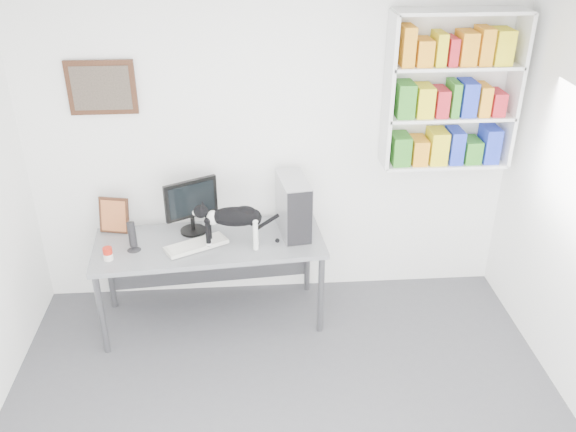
{
  "coord_description": "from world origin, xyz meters",
  "views": [
    {
      "loc": [
        -0.21,
        -2.68,
        3.22
      ],
      "look_at": [
        0.1,
        1.53,
        0.97
      ],
      "focal_mm": 38.0,
      "sensor_mm": 36.0,
      "label": 1
    }
  ],
  "objects_px": {
    "cat": "(234,227)",
    "monitor": "(191,206)",
    "bookshelf": "(452,91)",
    "keyboard": "(196,245)",
    "leaning_print": "(114,215)",
    "pc_tower": "(293,206)",
    "soup_can": "(108,254)",
    "speaker": "(132,236)",
    "desk": "(212,281)"
  },
  "relations": [
    {
      "from": "bookshelf",
      "to": "leaning_print",
      "type": "relative_size",
      "value": 4.06
    },
    {
      "from": "speaker",
      "to": "soup_can",
      "type": "height_order",
      "value": "speaker"
    },
    {
      "from": "leaning_print",
      "to": "cat",
      "type": "height_order",
      "value": "cat"
    },
    {
      "from": "keyboard",
      "to": "soup_can",
      "type": "relative_size",
      "value": 4.67
    },
    {
      "from": "monitor",
      "to": "pc_tower",
      "type": "bearing_deg",
      "value": -31.46
    },
    {
      "from": "speaker",
      "to": "leaning_print",
      "type": "relative_size",
      "value": 0.81
    },
    {
      "from": "bookshelf",
      "to": "soup_can",
      "type": "height_order",
      "value": "bookshelf"
    },
    {
      "from": "bookshelf",
      "to": "leaning_print",
      "type": "bearing_deg",
      "value": -178.22
    },
    {
      "from": "bookshelf",
      "to": "pc_tower",
      "type": "height_order",
      "value": "bookshelf"
    },
    {
      "from": "keyboard",
      "to": "speaker",
      "type": "distance_m",
      "value": 0.49
    },
    {
      "from": "cat",
      "to": "monitor",
      "type": "bearing_deg",
      "value": 145.51
    },
    {
      "from": "keyboard",
      "to": "soup_can",
      "type": "distance_m",
      "value": 0.67
    },
    {
      "from": "speaker",
      "to": "soup_can",
      "type": "relative_size",
      "value": 2.39
    },
    {
      "from": "keyboard",
      "to": "soup_can",
      "type": "height_order",
      "value": "soup_can"
    },
    {
      "from": "speaker",
      "to": "leaning_print",
      "type": "xyz_separation_m",
      "value": [
        -0.19,
        0.31,
        0.03
      ]
    },
    {
      "from": "pc_tower",
      "to": "monitor",
      "type": "bearing_deg",
      "value": 168.71
    },
    {
      "from": "bookshelf",
      "to": "speaker",
      "type": "height_order",
      "value": "bookshelf"
    },
    {
      "from": "speaker",
      "to": "soup_can",
      "type": "xyz_separation_m",
      "value": [
        -0.17,
        -0.13,
        -0.07
      ]
    },
    {
      "from": "pc_tower",
      "to": "soup_can",
      "type": "xyz_separation_m",
      "value": [
        -1.43,
        -0.34,
        -0.18
      ]
    },
    {
      "from": "bookshelf",
      "to": "leaning_print",
      "type": "distance_m",
      "value": 2.86
    },
    {
      "from": "monitor",
      "to": "keyboard",
      "type": "relative_size",
      "value": 0.97
    },
    {
      "from": "cat",
      "to": "leaning_print",
      "type": "bearing_deg",
      "value": 165.64
    },
    {
      "from": "leaning_print",
      "to": "pc_tower",
      "type": "bearing_deg",
      "value": 8.24
    },
    {
      "from": "desk",
      "to": "cat",
      "type": "bearing_deg",
      "value": -31.62
    },
    {
      "from": "bookshelf",
      "to": "keyboard",
      "type": "xyz_separation_m",
      "value": [
        -2.03,
        -0.39,
        -1.07
      ]
    },
    {
      "from": "leaning_print",
      "to": "cat",
      "type": "relative_size",
      "value": 0.52
    },
    {
      "from": "leaning_print",
      "to": "soup_can",
      "type": "relative_size",
      "value": 2.94
    },
    {
      "from": "pc_tower",
      "to": "desk",
      "type": "bearing_deg",
      "value": -178.03
    },
    {
      "from": "leaning_print",
      "to": "soup_can",
      "type": "bearing_deg",
      "value": -74.92
    },
    {
      "from": "soup_can",
      "to": "monitor",
      "type": "bearing_deg",
      "value": 32.47
    },
    {
      "from": "desk",
      "to": "keyboard",
      "type": "distance_m",
      "value": 0.42
    },
    {
      "from": "keyboard",
      "to": "speaker",
      "type": "relative_size",
      "value": 1.96
    },
    {
      "from": "desk",
      "to": "speaker",
      "type": "distance_m",
      "value": 0.77
    },
    {
      "from": "monitor",
      "to": "keyboard",
      "type": "xyz_separation_m",
      "value": [
        0.04,
        -0.25,
        -0.22
      ]
    },
    {
      "from": "desk",
      "to": "leaning_print",
      "type": "bearing_deg",
      "value": 159.22
    },
    {
      "from": "monitor",
      "to": "speaker",
      "type": "bearing_deg",
      "value": -177.5
    },
    {
      "from": "desk",
      "to": "cat",
      "type": "xyz_separation_m",
      "value": [
        0.2,
        -0.1,
        0.56
      ]
    },
    {
      "from": "keyboard",
      "to": "leaning_print",
      "type": "distance_m",
      "value": 0.75
    },
    {
      "from": "pc_tower",
      "to": "speaker",
      "type": "bearing_deg",
      "value": -178.33
    },
    {
      "from": "keyboard",
      "to": "desk",
      "type": "bearing_deg",
      "value": 12.14
    },
    {
      "from": "keyboard",
      "to": "bookshelf",
      "type": "bearing_deg",
      "value": -16.54
    },
    {
      "from": "monitor",
      "to": "soup_can",
      "type": "relative_size",
      "value": 4.53
    },
    {
      "from": "keyboard",
      "to": "leaning_print",
      "type": "xyz_separation_m",
      "value": [
        -0.67,
        0.3,
        0.13
      ]
    },
    {
      "from": "keyboard",
      "to": "speaker",
      "type": "height_order",
      "value": "speaker"
    },
    {
      "from": "desk",
      "to": "soup_can",
      "type": "bearing_deg",
      "value": -168.13
    },
    {
      "from": "monitor",
      "to": "leaning_print",
      "type": "distance_m",
      "value": 0.64
    },
    {
      "from": "monitor",
      "to": "cat",
      "type": "bearing_deg",
      "value": -66.46
    },
    {
      "from": "pc_tower",
      "to": "soup_can",
      "type": "height_order",
      "value": "pc_tower"
    },
    {
      "from": "bookshelf",
      "to": "keyboard",
      "type": "distance_m",
      "value": 2.33
    },
    {
      "from": "pc_tower",
      "to": "soup_can",
      "type": "relative_size",
      "value": 4.5
    }
  ]
}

